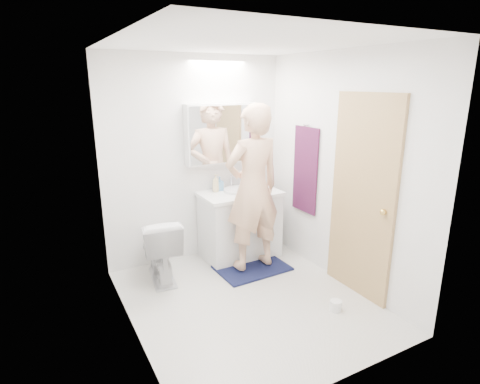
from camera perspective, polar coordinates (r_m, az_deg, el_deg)
floor at (r=4.00m, az=1.13°, el=-15.61°), size 2.50×2.50×0.00m
ceiling at (r=3.43m, az=1.36°, el=21.08°), size 2.50×2.50×0.00m
wall_back at (r=4.62m, az=-6.51°, el=4.68°), size 2.50×0.00×2.50m
wall_front at (r=2.57m, az=15.27°, el=-4.95°), size 2.50×0.00×2.50m
wall_left at (r=3.15m, az=-16.43°, el=-1.20°), size 0.00×2.50×2.50m
wall_right at (r=4.17m, az=14.49°, el=3.05°), size 0.00×2.50×2.50m
vanity_cabinet at (r=4.78m, az=-0.04°, el=-4.96°), size 0.90×0.55×0.78m
countertop at (r=4.65m, az=-0.05°, el=-0.23°), size 0.95×0.58×0.04m
sink_basin at (r=4.66m, az=-0.22°, el=0.27°), size 0.36×0.36×0.03m
faucet at (r=4.81m, az=-1.30°, el=1.55°), size 0.02×0.02×0.16m
medicine_cabinet at (r=4.63m, az=-2.79°, el=8.54°), size 0.88×0.14×0.70m
mirror_panel at (r=4.56m, az=-2.37°, el=8.43°), size 0.84×0.01×0.66m
toilet at (r=4.32m, az=-11.65°, el=-8.06°), size 0.49×0.75×0.72m
bath_rug at (r=4.59m, az=1.79°, el=-11.05°), size 0.82×0.57×0.02m
person at (r=4.24m, az=1.90°, el=0.51°), size 0.68×0.46×1.84m
door at (r=3.96m, az=17.50°, el=-0.83°), size 0.04×0.80×2.00m
door_knob at (r=3.76m, az=20.26°, el=-2.78°), size 0.06×0.06×0.06m
towel at (r=4.58m, az=9.55°, el=3.18°), size 0.02×0.42×1.00m
towel_hook at (r=4.49m, az=9.72°, el=9.65°), size 0.07×0.02×0.02m
soap_bottle_a at (r=4.64m, az=-3.59°, el=1.31°), size 0.11×0.11×0.21m
soap_bottle_b at (r=4.70m, az=-3.00°, el=1.24°), size 0.08×0.08×0.17m
toothbrush_cup at (r=4.84m, az=0.75°, el=1.30°), size 0.11×0.11×0.10m
toilet_paper_roll at (r=3.93m, az=13.85°, el=-15.86°), size 0.11×0.11×0.10m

